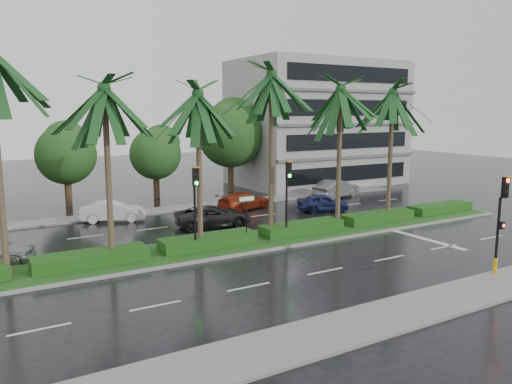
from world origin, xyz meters
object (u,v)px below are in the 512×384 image
street_sign (246,208)px  car_grey (336,189)px  car_red (245,201)px  car_blue (323,203)px  car_darkgrey (213,216)px  signal_median_left (195,197)px  signal_near (501,221)px  car_white (113,211)px

street_sign → car_grey: bearing=34.2°
car_red → car_blue: car_red is taller
car_red → car_darkgrey: bearing=117.9°
car_darkgrey → car_red: 6.03m
signal_median_left → street_sign: (3.00, 0.18, -0.87)m
car_grey → signal_near: bearing=147.1°
signal_median_left → car_blue: (12.50, 5.71, -2.37)m
signal_near → car_red: bearing=96.0°
street_sign → car_blue: (9.50, 5.53, -1.49)m
car_white → car_darkgrey: size_ratio=0.86×
signal_median_left → car_blue: 13.94m
car_red → car_grey: size_ratio=0.96×
signal_median_left → car_white: bearing=98.5°
signal_near → car_darkgrey: bearing=113.5°
signal_median_left → car_red: size_ratio=0.99×
signal_near → car_red: size_ratio=0.99×
car_darkgrey → car_red: size_ratio=1.09×
car_blue → car_darkgrey: bearing=112.5°
car_grey → car_red: bearing=80.3°
signal_near → car_grey: 20.81m
street_sign → car_darkgrey: bearing=84.4°
car_red → signal_near: bearing=172.2°
car_blue → signal_near: bearing=-169.4°
signal_near → car_blue: signal_near is taller
car_red → car_grey: (9.11, 0.49, 0.12)m
car_white → car_red: size_ratio=0.94×
car_white → car_grey: car_grey is taller
car_darkgrey → car_white: bearing=56.4°
car_red → car_grey: bearing=-100.7°
signal_median_left → car_darkgrey: bearing=56.5°
car_blue → car_white: bearing=92.5°
car_darkgrey → car_grey: bearing=-61.5°
car_grey → street_sign: bearing=111.4°
car_darkgrey → car_grey: car_grey is taller
street_sign → signal_median_left: bearing=-176.5°
street_sign → car_darkgrey: (0.50, 5.10, -1.46)m
car_white → car_blue: size_ratio=1.11×
car_red → car_blue: 5.75m
car_darkgrey → street_sign: bearing=-175.4°
street_sign → car_white: 10.97m
signal_near → car_blue: (2.50, 15.40, -1.87)m
car_darkgrey → car_grey: size_ratio=1.05×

